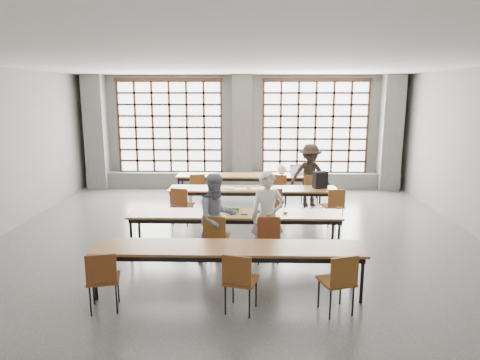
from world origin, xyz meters
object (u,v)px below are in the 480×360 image
(desk_row_a, at_px, (249,177))
(backpack, at_px, (320,180))
(desk_row_c, at_px, (235,216))
(chair_near_left, at_px, (103,275))
(chair_front_right, at_px, (268,234))
(student_female, at_px, (217,217))
(chair_mid_centre, at_px, (272,203))
(desk_row_d, at_px, (228,251))
(student_back, at_px, (310,175))
(chair_back_right, at_px, (311,187))
(laptop_back, at_px, (297,172))
(laptop_front, at_px, (263,209))
(chair_front_left, at_px, (216,233))
(phone, at_px, (244,214))
(plastic_bag, at_px, (282,170))
(chair_mid_right, at_px, (334,203))
(chair_near_right, at_px, (339,278))
(chair_mid_left, at_px, (181,202))
(desk_row_b, at_px, (253,191))
(chair_back_left, at_px, (197,186))
(student_male, at_px, (268,217))
(chair_back_mid, at_px, (279,187))
(red_pouch, at_px, (103,275))
(mouse, at_px, (285,213))
(green_box, at_px, (232,210))
(chair_near_mid, at_px, (239,277))

(desk_row_a, bearing_deg, backpack, -43.65)
(desk_row_c, relative_size, chair_near_left, 4.55)
(chair_front_right, distance_m, chair_near_left, 2.93)
(student_female, bearing_deg, chair_mid_centre, 34.30)
(desk_row_d, distance_m, student_back, 5.45)
(chair_back_right, xyz_separation_m, laptop_back, (-0.27, 0.74, 0.25))
(student_back, xyz_separation_m, laptop_front, (-1.32, -3.20, -0.04))
(chair_front_left, height_order, chair_front_right, same)
(desk_row_c, xyz_separation_m, chair_back_right, (1.87, 3.18, -0.13))
(desk_row_a, bearing_deg, desk_row_c, -93.94)
(phone, xyz_separation_m, backpack, (1.77, 2.30, 0.19))
(chair_back_right, xyz_separation_m, plastic_bag, (-0.71, 0.68, 0.34))
(desk_row_c, relative_size, chair_mid_right, 4.55)
(chair_near_right, bearing_deg, chair_mid_left, 125.02)
(desk_row_b, distance_m, chair_back_left, 1.80)
(chair_near_right, height_order, laptop_back, laptop_back)
(student_male, distance_m, laptop_back, 4.53)
(chair_mid_left, distance_m, student_male, 2.76)
(chair_mid_left, bearing_deg, plastic_bag, 43.93)
(student_male, distance_m, plastic_bag, 4.40)
(chair_mid_centre, height_order, backpack, backpack)
(chair_back_mid, xyz_separation_m, backpack, (0.90, -0.98, 0.39))
(chair_front_left, relative_size, chair_near_left, 1.00)
(chair_back_mid, relative_size, chair_mid_centre, 1.00)
(chair_front_left, relative_size, chair_near_right, 1.00)
(desk_row_a, distance_m, red_pouch, 6.47)
(student_male, relative_size, backpack, 4.06)
(chair_back_right, bearing_deg, chair_back_mid, 179.98)
(desk_row_c, bearing_deg, student_female, -120.96)
(desk_row_d, distance_m, chair_mid_centre, 3.42)
(student_back, xyz_separation_m, mouse, (-0.91, -3.33, -0.08))
(student_back, bearing_deg, chair_back_mid, -179.47)
(chair_mid_right, distance_m, chair_near_left, 5.53)
(chair_near_left, bearing_deg, chair_front_right, 37.72)
(desk_row_b, xyz_separation_m, backpack, (1.60, 0.05, 0.27))
(student_male, height_order, red_pouch, student_male)
(chair_mid_centre, distance_m, mouse, 1.57)
(student_male, relative_size, laptop_back, 3.91)
(chair_back_mid, xyz_separation_m, chair_front_right, (-0.44, -3.81, 0.00))
(chair_mid_left, xyz_separation_m, chair_near_left, (-0.44, -3.94, 0.00))
(chair_back_mid, bearing_deg, backpack, -47.48)
(phone, bearing_deg, red_pouch, -130.40)
(chair_mid_right, distance_m, green_box, 2.66)
(green_box, relative_size, red_pouch, 1.25)
(chair_back_right, relative_size, laptop_front, 2.20)
(chair_near_mid, height_order, student_female, student_female)
(red_pouch, bearing_deg, chair_mid_centre, 57.05)
(chair_mid_left, bearing_deg, chair_mid_centre, 0.03)
(desk_row_b, xyz_separation_m, chair_near_right, (1.14, -4.57, -0.13))
(chair_mid_left, bearing_deg, desk_row_c, -50.21)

